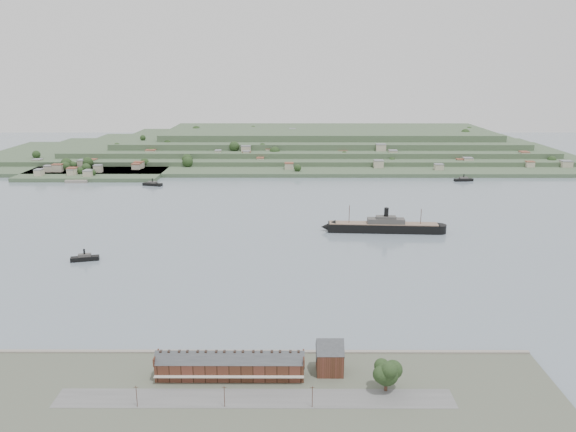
{
  "coord_description": "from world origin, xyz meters",
  "views": [
    {
      "loc": [
        12.22,
        -355.63,
        115.08
      ],
      "look_at": [
        11.04,
        30.0,
        11.61
      ],
      "focal_mm": 35.0,
      "sensor_mm": 36.0,
      "label": 1
    }
  ],
  "objects_px": {
    "gabled_building": "(330,357)",
    "tugboat": "(85,258)",
    "fig_tree": "(387,372)",
    "steamship": "(380,227)",
    "terrace_row": "(230,366)"
  },
  "relations": [
    {
      "from": "fig_tree",
      "to": "tugboat",
      "type": "bearing_deg",
      "value": 137.84
    },
    {
      "from": "terrace_row",
      "to": "steamship",
      "type": "distance_m",
      "value": 215.93
    },
    {
      "from": "terrace_row",
      "to": "gabled_building",
      "type": "height_order",
      "value": "gabled_building"
    },
    {
      "from": "tugboat",
      "to": "terrace_row",
      "type": "bearing_deg",
      "value": -52.83
    },
    {
      "from": "terrace_row",
      "to": "gabled_building",
      "type": "xyz_separation_m",
      "value": [
        37.5,
        4.02,
        1.34
      ]
    },
    {
      "from": "terrace_row",
      "to": "steamship",
      "type": "height_order",
      "value": "steamship"
    },
    {
      "from": "gabled_building",
      "to": "steamship",
      "type": "height_order",
      "value": "steamship"
    },
    {
      "from": "gabled_building",
      "to": "fig_tree",
      "type": "xyz_separation_m",
      "value": [
        19.62,
        -13.23,
        1.34
      ]
    },
    {
      "from": "gabled_building",
      "to": "tugboat",
      "type": "distance_m",
      "value": 192.44
    },
    {
      "from": "gabled_building",
      "to": "tugboat",
      "type": "xyz_separation_m",
      "value": [
        -140.3,
        131.56,
        -6.36
      ]
    },
    {
      "from": "tugboat",
      "to": "gabled_building",
      "type": "bearing_deg",
      "value": -43.16
    },
    {
      "from": "steamship",
      "to": "tugboat",
      "type": "relative_size",
      "value": 5.18
    },
    {
      "from": "tugboat",
      "to": "fig_tree",
      "type": "bearing_deg",
      "value": -42.16
    },
    {
      "from": "terrace_row",
      "to": "gabled_building",
      "type": "relative_size",
      "value": 3.95
    },
    {
      "from": "gabled_building",
      "to": "steamship",
      "type": "xyz_separation_m",
      "value": [
        49.56,
        193.56,
        -4.24
      ]
    }
  ]
}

